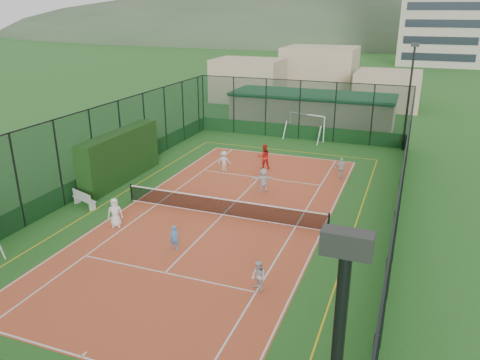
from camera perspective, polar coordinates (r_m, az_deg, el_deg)
The scene contains 18 objects.
ground at distance 25.68m, azimuth -2.13°, elevation -4.27°, with size 300.00×300.00×0.00m, color #275D1F.
court_slab at distance 25.68m, azimuth -2.13°, elevation -4.26°, with size 11.17×23.97×0.01m, color #CA442D.
tennis_net at distance 25.47m, azimuth -2.14°, elevation -3.19°, with size 11.67×0.12×1.06m, color black, non-canonical shape.
perimeter_fence at distance 24.75m, azimuth -2.20°, elevation 1.00°, with size 18.12×34.12×5.00m, color black, non-canonical shape.
floodlight_ne at distance 38.67m, azimuth 19.86°, elevation 9.34°, with size 0.60×0.26×8.25m, color black, non-canonical shape.
clubhouse at distance 45.38m, azimuth 8.74°, elevation 8.46°, with size 15.20×7.20×3.15m, color tan, non-canonical shape.
distant_hills at distance 172.09m, azimuth 18.31°, elevation 15.71°, with size 200.00×60.00×24.00m, color #384C33, non-canonical shape.
hedge_left at distance 31.22m, azimuth -14.37°, elevation 2.80°, with size 1.12×7.46×3.26m, color black.
white_bench at distance 27.96m, azimuth -18.47°, elevation -2.15°, with size 1.76×0.48×0.99m, color white, non-canonical shape.
futsal_goal_far at distance 40.63m, azimuth 8.11°, elevation 6.41°, with size 3.37×0.98×2.17m, color white, non-canonical shape.
child_near_left at distance 24.87m, azimuth -14.98°, elevation -3.86°, with size 0.76×0.49×1.55m, color white.
child_near_mid at distance 22.13m, azimuth -7.99°, elevation -6.96°, with size 0.43×0.29×1.19m, color #4B8DD7.
child_near_right at distance 18.88m, azimuth 2.27°, elevation -11.68°, with size 0.64×0.50×1.32m, color silver.
child_far_left at distance 32.38m, azimuth -1.94°, elevation 2.35°, with size 0.91×0.52×1.41m, color silver.
child_far_right at distance 31.57m, azimuth 12.25°, elevation 1.43°, with size 0.83×0.35×1.42m, color silver.
child_far_back at distance 28.58m, azimuth 2.85°, elevation -0.02°, with size 1.40×0.45×1.51m, color white.
coach at distance 32.74m, azimuth 2.95°, elevation 2.87°, with size 0.85×0.67×1.76m, color red.
tennis_balls at distance 27.00m, azimuth -2.44°, elevation -2.91°, with size 4.64×1.60×0.07m.
Camera 1 is at (9.14, -21.51, 10.64)m, focal length 35.00 mm.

